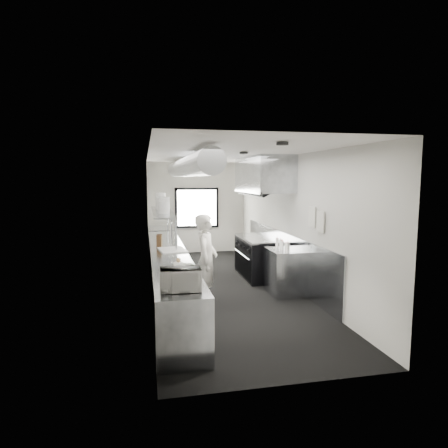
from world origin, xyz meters
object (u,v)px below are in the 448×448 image
plate_stack_d (160,201)px  pass_shelf (162,213)px  exhaust_hood (263,175)px  squeeze_bottle_b (286,247)px  bottle_station (285,272)px  squeeze_bottle_c (282,245)px  squeeze_bottle_e (277,243)px  small_plate (179,263)px  deli_tub_b (169,272)px  knife_block (159,240)px  deli_tub_a (166,277)px  range (260,257)px  line_cook (206,261)px  plate_stack_a (163,207)px  plate_stack_c (161,203)px  far_work_table (161,243)px  squeeze_bottle_a (288,248)px  plate_stack_b (164,205)px  squeeze_bottle_d (281,244)px  microwave (180,279)px  prep_counter (169,275)px  cutting_board (172,250)px

plate_stack_d → pass_shelf: bearing=-89.2°
exhaust_hood → squeeze_bottle_b: size_ratio=13.28×
bottle_station → squeeze_bottle_c: (-0.08, -0.02, 0.54)m
squeeze_bottle_e → small_plate: bearing=-152.6°
deli_tub_b → knife_block: size_ratio=0.53×
knife_block → deli_tub_a: bearing=-81.5°
knife_block → exhaust_hood: bearing=19.8°
squeeze_bottle_c → range: bearing=91.3°
range → line_cook: bearing=-130.7°
plate_stack_a → plate_stack_c: plate_stack_c is taller
far_work_table → plate_stack_c: bearing=-91.7°
range → squeeze_bottle_c: size_ratio=8.71×
squeeze_bottle_a → squeeze_bottle_b: size_ratio=1.22×
plate_stack_b → squeeze_bottle_e: plate_stack_b is taller
exhaust_hood → squeeze_bottle_d: (0.02, -1.21, -1.40)m
microwave → squeeze_bottle_c: (2.23, 2.35, -0.05)m
plate_stack_d → prep_counter: bearing=-88.7°
plate_stack_c → squeeze_bottle_b: plate_stack_c is taller
deli_tub_b → plate_stack_b: bearing=88.4°
pass_shelf → squeeze_bottle_b: (2.29, -1.85, -0.55)m
plate_stack_a → plate_stack_b: bearing=84.7°
plate_stack_d → squeeze_bottle_c: (2.27, -2.47, -0.77)m
exhaust_hood → plate_stack_d: exhaust_hood is taller
far_work_table → plate_stack_d: bearing=-92.1°
small_plate → knife_block: knife_block is taller
small_plate → cutting_board: size_ratio=0.28×
knife_block → squeeze_bottle_a: knife_block is taller
plate_stack_c → exhaust_hood: bearing=-15.0°
line_cook → plate_stack_c: 2.67m
plate_stack_d → squeeze_bottle_e: plate_stack_d is taller
range → knife_block: knife_block is taller
bottle_station → squeeze_bottle_b: (-0.06, -0.15, 0.53)m
cutting_board → squeeze_bottle_e: (2.14, -0.10, 0.08)m
deli_tub_b → cutting_board: size_ratio=0.20×
bottle_station → line_cook: bearing=-166.1°
deli_tub_a → squeeze_bottle_e: squeeze_bottle_e is taller
knife_block → pass_shelf: bearing=90.7°
squeeze_bottle_d → far_work_table: bearing=121.4°
bottle_station → line_cook: size_ratio=0.54×
line_cook → small_plate: bearing=145.9°
exhaust_hood → cutting_board: 2.82m
knife_block → far_work_table: bearing=95.9°
plate_stack_a → plate_stack_d: (-0.00, 1.37, 0.06)m
microwave → squeeze_bottle_b: size_ratio=2.88×
plate_stack_d → squeeze_bottle_a: bearing=-50.6°
squeeze_bottle_d → pass_shelf: bearing=146.8°
plate_stack_c → squeeze_bottle_a: (2.28, -2.33, -0.72)m
plate_stack_b → squeeze_bottle_a: (2.25, -1.65, -0.74)m
deli_tub_b → plate_stack_c: 3.67m
range → squeeze_bottle_c: bearing=-88.7°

